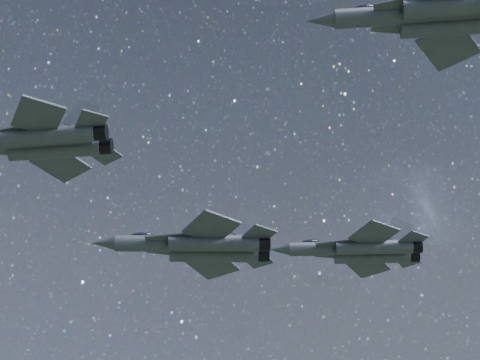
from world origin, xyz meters
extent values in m
cube|color=#373C45|center=(-17.82, -0.65, 156.27)|extent=(7.56, 3.93, 1.20)
cylinder|color=#373C45|center=(-17.80, -1.64, 155.86)|extent=(7.75, 4.04, 1.44)
cylinder|color=#373C45|center=(-17.15, 0.08, 155.86)|extent=(7.75, 4.04, 1.44)
cylinder|color=black|center=(-13.82, -3.12, 155.86)|extent=(1.58, 1.66, 1.33)
cylinder|color=black|center=(-13.18, -1.39, 155.86)|extent=(1.58, 1.66, 1.33)
cube|color=#373C45|center=(-21.19, -0.73, 156.21)|extent=(4.62, 3.36, 0.11)
cube|color=#373C45|center=(-20.32, 1.60, 156.21)|extent=(4.89, 1.78, 0.11)
cube|color=#373C45|center=(-18.74, -3.65, 156.04)|extent=(4.23, 4.59, 0.18)
cube|color=#373C45|center=(-16.56, 2.22, 156.04)|extent=(5.27, 5.19, 0.18)
cube|color=#373C45|center=(-14.59, -4.11, 156.04)|extent=(2.47, 2.62, 0.14)
cube|color=#373C45|center=(-13.11, -0.14, 156.04)|extent=(3.13, 3.10, 0.14)
cube|color=#373C45|center=(-15.37, -2.79, 157.61)|extent=(2.96, 1.49, 3.28)
cube|color=#373C45|center=(-14.57, -0.63, 157.61)|extent=(3.13, 1.01, 3.28)
cylinder|color=#373C45|center=(-5.98, 17.98, 159.08)|extent=(8.48, 3.65, 1.75)
cone|color=#373C45|center=(-11.21, 19.25, 159.08)|extent=(2.98, 2.16, 1.57)
ellipsoid|color=black|center=(-7.29, 18.30, 159.92)|extent=(2.87, 1.77, 0.86)
cube|color=#373C45|center=(-0.31, 16.62, 159.02)|extent=(9.33, 3.79, 1.46)
cylinder|color=#373C45|center=(-0.13, 15.42, 158.52)|extent=(9.57, 3.91, 1.75)
cylinder|color=#373C45|center=(0.39, 17.60, 158.52)|extent=(9.57, 3.91, 1.75)
cylinder|color=black|center=(4.88, 14.21, 158.52)|extent=(1.80, 1.91, 1.62)
cylinder|color=black|center=(5.41, 16.39, 158.52)|extent=(1.80, 1.91, 1.62)
cube|color=#373C45|center=(-4.37, 16.04, 158.94)|extent=(5.82, 3.55, 0.13)
cube|color=#373C45|center=(-3.66, 18.98, 158.94)|extent=(5.88, 1.49, 0.13)
cube|color=#373C45|center=(-0.98, 12.86, 158.74)|extent=(5.57, 5.92, 0.22)
cube|color=#373C45|center=(0.80, 20.27, 158.74)|extent=(6.43, 6.42, 0.22)
cube|color=#373C45|center=(4.10, 12.90, 158.74)|extent=(3.27, 3.42, 0.17)
cube|color=#373C45|center=(5.31, 17.91, 158.74)|extent=(3.80, 3.81, 0.17)
cube|color=#373C45|center=(2.96, 14.39, 160.65)|extent=(3.76, 1.39, 3.99)
cube|color=#373C45|center=(3.62, 17.11, 160.65)|extent=(3.89, 0.78, 3.99)
cylinder|color=#373C45|center=(3.35, -20.72, 155.53)|extent=(6.53, 3.43, 1.36)
cone|color=#373C45|center=(-0.59, -19.33, 155.53)|extent=(2.38, 1.85, 1.22)
ellipsoid|color=black|center=(2.37, -20.37, 156.18)|extent=(2.26, 1.55, 0.67)
cube|color=#373C45|center=(7.62, -22.23, 155.48)|extent=(7.17, 3.61, 1.13)
cylinder|color=#373C45|center=(7.66, -23.17, 155.09)|extent=(7.35, 3.72, 1.36)
cylinder|color=#373C45|center=(8.24, -21.53, 155.09)|extent=(7.35, 3.72, 1.36)
cube|color=#373C45|center=(4.44, -22.35, 155.42)|extent=(4.39, 3.12, 0.10)
cube|color=#373C45|center=(5.22, -20.14, 155.42)|extent=(4.62, 1.62, 0.10)
cube|color=#373C45|center=(8.77, -19.50, 155.26)|extent=(4.99, 4.92, 0.17)
cylinder|color=#373C45|center=(8.84, 7.58, 154.58)|extent=(6.47, 3.06, 1.34)
cone|color=#373C45|center=(4.89, 8.73, 154.58)|extent=(2.31, 1.73, 1.20)
ellipsoid|color=black|center=(7.85, 7.87, 155.22)|extent=(2.21, 1.44, 0.66)
cube|color=#373C45|center=(13.13, 6.33, 154.54)|extent=(7.12, 3.20, 1.12)
cylinder|color=#373C45|center=(13.22, 5.41, 154.15)|extent=(7.30, 3.30, 1.34)
cylinder|color=#373C45|center=(13.69, 7.06, 154.15)|extent=(7.30, 3.30, 1.34)
cylinder|color=black|center=(17.01, 4.31, 154.15)|extent=(1.42, 1.50, 1.24)
cylinder|color=black|center=(17.49, 5.96, 154.15)|extent=(1.42, 1.50, 1.24)
cube|color=#373C45|center=(10.00, 6.04, 154.48)|extent=(4.40, 2.88, 0.10)
cube|color=#373C45|center=(10.65, 8.26, 154.48)|extent=(4.53, 1.35, 0.10)
cube|color=#373C45|center=(12.48, 3.48, 154.32)|extent=(4.14, 4.44, 0.17)
cube|color=#373C45|center=(14.11, 9.09, 154.32)|extent=(4.92, 4.89, 0.17)
cube|color=#373C45|center=(16.36, 3.34, 154.32)|extent=(2.43, 2.55, 0.13)
cube|color=#373C45|center=(17.47, 7.13, 154.32)|extent=(2.91, 2.91, 0.13)
cube|color=#373C45|center=(15.55, 4.51, 155.78)|extent=(2.83, 1.19, 3.05)
cube|color=#373C45|center=(16.14, 6.57, 155.78)|extent=(2.96, 0.73, 3.05)
camera|label=1|loc=(-15.31, -54.40, 114.67)|focal=60.00mm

